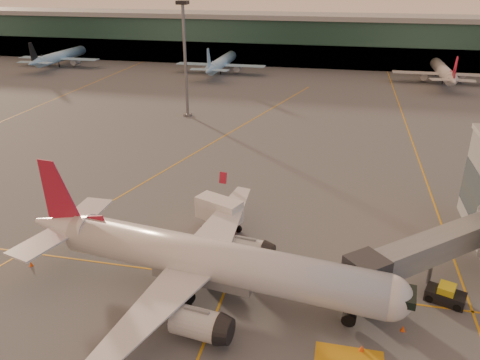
% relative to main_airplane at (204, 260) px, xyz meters
% --- Properties ---
extents(ground, '(600.00, 600.00, 0.00)m').
position_rel_main_airplane_xyz_m(ground, '(-2.98, -2.15, -4.10)').
color(ground, '#4C4F54').
rests_on(ground, ground).
extents(taxi_markings, '(100.12, 173.00, 0.01)m').
position_rel_main_airplane_xyz_m(taxi_markings, '(-10.30, 42.33, -4.09)').
color(taxi_markings, orange).
rests_on(taxi_markings, ground).
extents(terminal, '(400.00, 20.00, 17.60)m').
position_rel_main_airplane_xyz_m(terminal, '(-2.98, 139.64, 4.66)').
color(terminal, '#19382D').
rests_on(terminal, ground).
extents(mast_west_near, '(2.40, 2.40, 25.60)m').
position_rel_main_airplane_xyz_m(mast_west_near, '(-22.98, 63.85, 10.76)').
color(mast_west_near, slate).
rests_on(mast_west_near, ground).
extents(distant_aircraft_row, '(350.00, 34.00, 13.00)m').
position_rel_main_airplane_xyz_m(distant_aircraft_row, '(7.86, 115.85, -4.10)').
color(distant_aircraft_row, '#93CBF7').
rests_on(distant_aircraft_row, ground).
extents(main_airplane, '(41.75, 37.78, 12.61)m').
position_rel_main_airplane_xyz_m(main_airplane, '(0.00, 0.00, 0.00)').
color(main_airplane, silver).
rests_on(main_airplane, ground).
extents(jet_bridge, '(19.48, 17.79, 6.13)m').
position_rel_main_airplane_xyz_m(jet_bridge, '(24.42, 7.93, 0.18)').
color(jet_bridge, slate).
rests_on(jet_bridge, ground).
extents(catering_truck, '(6.52, 4.67, 4.65)m').
position_rel_main_airplane_xyz_m(catering_truck, '(-1.72, 12.86, -1.46)').
color(catering_truck, '#AC1824').
rests_on(catering_truck, ground).
extents(gpu_cart, '(2.66, 2.08, 1.37)m').
position_rel_main_airplane_xyz_m(gpu_cart, '(16.68, 1.26, -3.43)').
color(gpu_cart, gold).
rests_on(gpu_cart, ground).
extents(pushback_tug, '(4.28, 3.21, 1.96)m').
position_rel_main_airplane_xyz_m(pushback_tug, '(24.53, 3.95, -3.30)').
color(pushback_tug, black).
rests_on(pushback_tug, ground).
extents(cone_nose, '(0.45, 0.45, 0.58)m').
position_rel_main_airplane_xyz_m(cone_nose, '(19.94, -1.48, -3.82)').
color(cone_nose, '#EF4F0C').
rests_on(cone_nose, ground).
extents(cone_tail, '(0.45, 0.45, 0.57)m').
position_rel_main_airplane_xyz_m(cone_tail, '(-21.01, 0.46, -3.82)').
color(cone_tail, '#EF4F0C').
rests_on(cone_tail, ground).
extents(cone_wing_left, '(0.43, 0.43, 0.55)m').
position_rel_main_airplane_xyz_m(cone_wing_left, '(-1.23, 17.82, -3.83)').
color(cone_wing_left, '#EF4F0C').
rests_on(cone_wing_left, ground).
extents(cone_fwd, '(0.48, 0.48, 0.61)m').
position_rel_main_airplane_xyz_m(cone_fwd, '(16.09, -4.92, -3.81)').
color(cone_fwd, '#EF4F0C').
rests_on(cone_fwd, ground).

